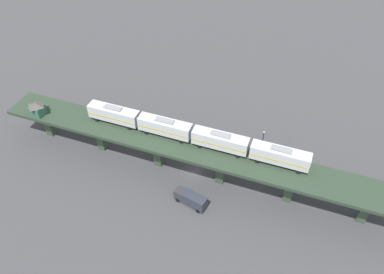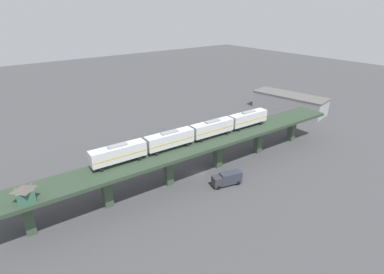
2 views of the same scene
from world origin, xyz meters
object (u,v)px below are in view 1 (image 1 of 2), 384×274
at_px(street_car_white, 295,164).
at_px(street_car_black, 248,153).
at_px(subway_train, 192,133).
at_px(signal_hut, 37,108).
at_px(street_lamp, 263,141).
at_px(delivery_truck, 191,199).

bearing_deg(street_car_white, street_car_black, -90.59).
bearing_deg(street_car_black, street_car_white, 89.41).
xyz_separation_m(subway_train, street_car_black, (-7.91, 11.47, -9.93)).
relative_size(signal_hut, street_car_black, 0.72).
relative_size(street_car_black, street_car_white, 1.01).
bearing_deg(subway_train, street_lamp, 124.24).
bearing_deg(street_car_black, delivery_truck, -25.54).
distance_m(subway_train, street_lamp, 18.64).
height_order(street_car_black, street_lamp, street_lamp).
xyz_separation_m(subway_train, street_lamp, (-9.77, 14.36, -6.76)).
relative_size(street_car_black, street_lamp, 0.68).
distance_m(signal_hut, delivery_truck, 41.98).
height_order(street_car_white, delivery_truck, delivery_truck).
bearing_deg(street_car_black, street_lamp, 122.85).
distance_m(subway_train, street_car_white, 26.05).
distance_m(street_car_black, delivery_truck, 19.80).
height_order(street_car_black, street_car_white, same).
bearing_deg(delivery_truck, street_car_white, 131.78).
bearing_deg(street_lamp, subway_train, -55.76).
xyz_separation_m(street_car_black, delivery_truck, (17.85, -8.53, 0.82)).
relative_size(subway_train, signal_hut, 14.67).
bearing_deg(signal_hut, subway_train, 93.09).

